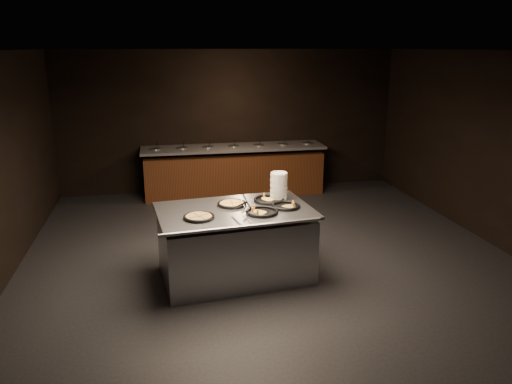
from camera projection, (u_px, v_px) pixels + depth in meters
room at (274, 164)px, 6.60m from camera, size 7.02×8.02×2.92m
salad_bar at (234, 173)px, 10.24m from camera, size 3.70×0.83×1.18m
serving_counter at (235, 245)px, 6.53m from camera, size 2.07×1.44×0.94m
plate_stack at (279, 186)px, 6.77m from camera, size 0.23×0.23×0.37m
pan_veggie_whole at (199, 217)px, 6.05m from camera, size 0.38×0.38×0.04m
pan_cheese_whole at (232, 204)px, 6.55m from camera, size 0.38×0.38×0.04m
pan_cheese_slices_a at (269, 200)px, 6.73m from camera, size 0.41×0.41×0.04m
pan_cheese_slices_b at (262, 212)px, 6.24m from camera, size 0.41×0.41×0.04m
pan_veggie_slices at (286, 206)px, 6.47m from camera, size 0.37×0.37×0.04m
server_left at (244, 202)px, 6.42m from camera, size 0.18×0.34×0.17m
server_right at (243, 208)px, 6.18m from camera, size 0.32×0.22×0.17m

